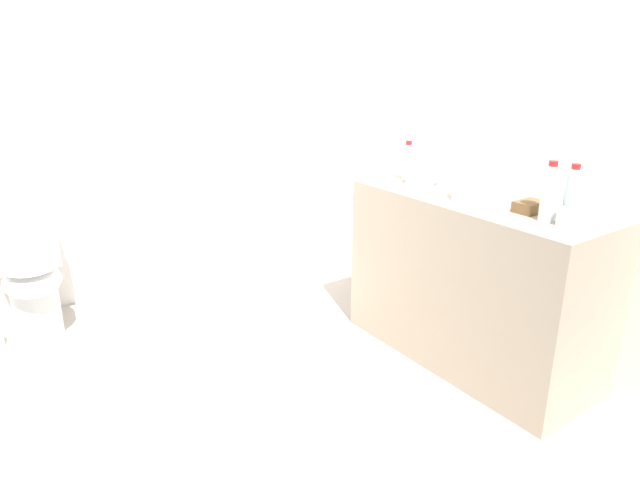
# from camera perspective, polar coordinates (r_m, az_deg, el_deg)

# --- Properties ---
(ground_plane) EXTENTS (3.83, 3.83, 0.00)m
(ground_plane) POSITION_cam_1_polar(r_m,az_deg,el_deg) (2.95, -9.09, -13.61)
(ground_plane) COLOR #9E9389
(wall_back_tiled) EXTENTS (3.23, 0.10, 2.59)m
(wall_back_tiled) POSITION_cam_1_polar(r_m,az_deg,el_deg) (3.84, -19.92, 13.68)
(wall_back_tiled) COLOR white
(wall_back_tiled) RESTS_ON ground_plane
(wall_right_mirror) EXTENTS (0.10, 3.14, 2.59)m
(wall_right_mirror) POSITION_cam_1_polar(r_m,az_deg,el_deg) (3.39, 13.10, 13.71)
(wall_right_mirror) COLOR white
(wall_right_mirror) RESTS_ON ground_plane
(bathtub) EXTENTS (1.60, 0.65, 1.30)m
(bathtub) POSITION_cam_1_polar(r_m,az_deg,el_deg) (3.90, -8.85, -0.40)
(bathtub) COLOR white
(bathtub) RESTS_ON ground_plane
(toilet) EXTENTS (0.36, 0.53, 0.68)m
(toilet) POSITION_cam_1_polar(r_m,az_deg,el_deg) (3.55, -27.34, -3.55)
(toilet) COLOR white
(toilet) RESTS_ON ground_plane
(vanity_counter) EXTENTS (0.55, 1.31, 0.88)m
(vanity_counter) POSITION_cam_1_polar(r_m,az_deg,el_deg) (3.01, 15.25, -3.97)
(vanity_counter) COLOR tan
(vanity_counter) RESTS_ON ground_plane
(sink_basin) EXTENTS (0.28, 0.28, 0.07)m
(sink_basin) POSITION_cam_1_polar(r_m,az_deg,el_deg) (2.82, 16.09, 4.62)
(sink_basin) COLOR white
(sink_basin) RESTS_ON vanity_counter
(sink_faucet) EXTENTS (0.12, 0.15, 0.07)m
(sink_faucet) POSITION_cam_1_polar(r_m,az_deg,el_deg) (2.95, 18.18, 4.99)
(sink_faucet) COLOR #B0B0B5
(sink_faucet) RESTS_ON vanity_counter
(water_bottle_0) EXTENTS (0.06, 0.06, 0.22)m
(water_bottle_0) POSITION_cam_1_polar(r_m,az_deg,el_deg) (3.14, 8.94, 7.84)
(water_bottle_0) COLOR silver
(water_bottle_0) RESTS_ON vanity_counter
(water_bottle_1) EXTENTS (0.07, 0.07, 0.26)m
(water_bottle_1) POSITION_cam_1_polar(r_m,az_deg,el_deg) (2.54, 22.30, 4.42)
(water_bottle_1) COLOR silver
(water_bottle_1) RESTS_ON vanity_counter
(water_bottle_2) EXTENTS (0.07, 0.07, 0.25)m
(water_bottle_2) POSITION_cam_1_polar(r_m,az_deg,el_deg) (2.59, 24.25, 4.24)
(water_bottle_2) COLOR silver
(water_bottle_2) RESTS_ON vanity_counter
(drinking_glass_0) EXTENTS (0.06, 0.06, 0.09)m
(drinking_glass_0) POSITION_cam_1_polar(r_m,az_deg,el_deg) (3.04, 12.45, 6.11)
(drinking_glass_0) COLOR white
(drinking_glass_0) RESTS_ON vanity_counter
(drinking_glass_1) EXTENTS (0.07, 0.07, 0.09)m
(drinking_glass_1) POSITION_cam_1_polar(r_m,az_deg,el_deg) (3.07, 9.31, 6.44)
(drinking_glass_1) COLOR white
(drinking_glass_1) RESTS_ON vanity_counter
(drinking_glass_2) EXTENTS (0.06, 0.06, 0.08)m
(drinking_glass_2) POSITION_cam_1_polar(r_m,az_deg,el_deg) (2.52, 23.63, 2.15)
(drinking_glass_2) COLOR white
(drinking_glass_2) RESTS_ON vanity_counter
(amenity_basket) EXTENTS (0.14, 0.10, 0.05)m
(amenity_basket) POSITION_cam_1_polar(r_m,az_deg,el_deg) (2.68, 20.58, 3.20)
(amenity_basket) COLOR brown
(amenity_basket) RESTS_ON vanity_counter
(bath_mat) EXTENTS (0.64, 0.37, 0.01)m
(bath_mat) POSITION_cam_1_polar(r_m,az_deg,el_deg) (3.57, -4.41, -7.17)
(bath_mat) COLOR white
(bath_mat) RESTS_ON ground_plane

